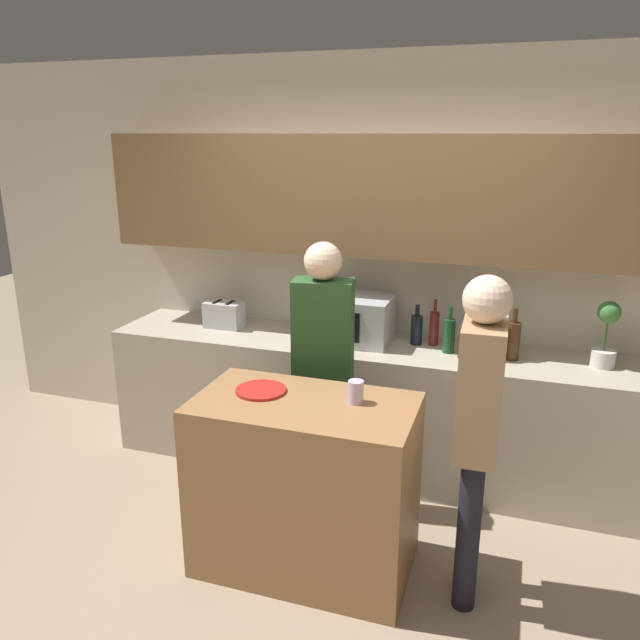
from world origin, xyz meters
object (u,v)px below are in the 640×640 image
Objects in this scene: bottle_1 at (434,328)px; cup_0 at (356,392)px; bottle_2 at (449,335)px; bottle_4 at (479,339)px; potted_plant at (606,334)px; bottle_5 at (498,343)px; microwave at (351,318)px; bottle_6 at (513,340)px; plate_on_island at (261,390)px; person_left at (323,356)px; person_center at (478,417)px; bottle_3 at (464,341)px; toaster at (224,315)px; bottle_0 at (417,329)px.

cup_0 is (-0.22, -1.12, -0.01)m from bottle_1.
bottle_2 reaches higher than bottle_4.
potted_plant reaches higher than bottle_5.
microwave is 1.02m from bottle_6.
person_left is (0.17, 0.52, 0.03)m from plate_on_island.
bottle_5 is 0.17× the size of person_center.
bottle_5 is at bearing -21.62° from bottle_1.
bottle_3 is 0.88m from person_left.
plate_on_island is (-0.92, -0.96, -0.05)m from bottle_3.
bottle_0 reaches higher than toaster.
person_left reaches higher than potted_plant.
person_left reaches higher than bottle_6.
potted_plant is 0.89m from bottle_2.
person_center is (0.37, -1.17, -0.04)m from bottle_1.
cup_0 is (-0.43, -0.94, -0.00)m from bottle_3.
bottle_1 is (0.53, 0.07, -0.03)m from microwave.
microwave is at bearing -179.94° from potted_plant.
bottle_0 is 0.16× the size of person_left.
potted_plant is (1.53, 0.00, 0.05)m from microwave.
potted_plant is at bearing -169.07° from person_left.
person_center is (0.16, -0.98, -0.03)m from bottle_3.
person_left reaches higher than bottle_3.
bottle_3 is at bearing 7.65° from person_center.
microwave is 2.15× the size of bottle_4.
bottle_5 is at bearing -171.55° from potted_plant.
bottle_4 is (1.74, 0.01, 0.00)m from toaster.
plate_on_island is at bearing -177.57° from cup_0.
microwave is 0.82m from bottle_4.
bottle_2 is at bearing 12.26° from person_center.
toaster is at bearing -177.18° from bottle_1.
bottle_1 is 0.28m from bottle_3.
person_left is (-0.55, -0.62, -0.04)m from bottle_1.
bottle_4 is 0.15× the size of person_left.
person_left is at bearing -153.95° from bottle_6.
microwave is 2.00× the size of toaster.
microwave is 0.55m from person_left.
bottle_0 is 0.75m from person_left.
bottle_5 is at bearing 6.87° from bottle_3.
microwave is at bearing 171.53° from bottle_3.
bottle_1 reaches higher than toaster.
person_center is at bearing -67.35° from bottle_0.
microwave is at bearing -100.41° from person_left.
bottle_4 is (0.29, -0.06, -0.02)m from bottle_1.
cup_0 is at bearing 83.78° from person_center.
bottle_6 is (0.20, -0.06, 0.03)m from bottle_4.
bottle_3 is 1.14× the size of bottle_4.
person_center is (-0.12, -1.05, -0.05)m from bottle_6.
potted_plant is 2.02m from plate_on_island.
toaster reaches higher than cup_0.
bottle_6 is (0.28, 0.07, 0.02)m from bottle_3.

